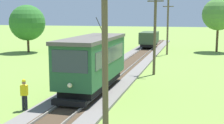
% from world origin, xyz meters
% --- Properties ---
extents(red_tram, '(2.60, 8.54, 4.79)m').
position_xyz_m(red_tram, '(0.00, 17.94, 2.19)').
color(red_tram, '#235633').
rests_on(red_tram, rail_right).
extents(freight_car, '(2.40, 5.20, 2.31)m').
position_xyz_m(freight_car, '(0.00, 45.18, 1.56)').
color(freight_car, '#384C33').
rests_on(freight_car, rail_right).
extents(utility_pole_near_tram, '(1.40, 0.39, 7.75)m').
position_xyz_m(utility_pole_near_tram, '(3.21, 9.78, 3.97)').
color(utility_pole_near_tram, brown).
rests_on(utility_pole_near_tram, ground).
extents(utility_pole_mid, '(1.40, 0.46, 7.31)m').
position_xyz_m(utility_pole_mid, '(3.21, 25.46, 3.75)').
color(utility_pole_mid, brown).
rests_on(utility_pole_mid, ground).
extents(utility_pole_far, '(1.40, 0.51, 7.16)m').
position_xyz_m(utility_pole_far, '(3.21, 39.27, 3.67)').
color(utility_pole_far, brown).
rests_on(utility_pole_far, ground).
extents(track_worker, '(0.43, 0.32, 1.78)m').
position_xyz_m(track_worker, '(-2.49, 13.34, 0.98)').
color(track_worker, black).
rests_on(track_worker, ground).
extents(tree_left_near, '(4.94, 4.94, 6.60)m').
position_xyz_m(tree_left_near, '(-15.84, 36.86, 4.12)').
color(tree_left_near, '#4C3823').
rests_on(tree_left_near, ground).
extents(tree_left_far, '(4.49, 4.49, 7.54)m').
position_xyz_m(tree_left_far, '(9.80, 44.18, 5.28)').
color(tree_left_far, '#4C3823').
rests_on(tree_left_far, ground).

